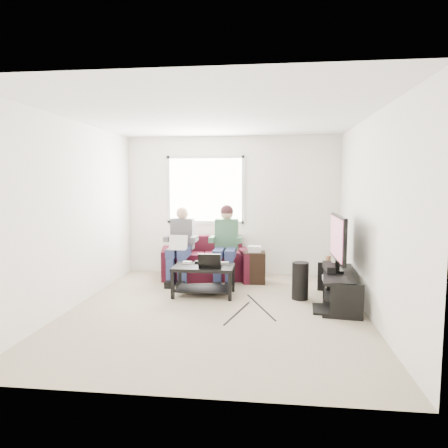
# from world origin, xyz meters

# --- Properties ---
(floor) EXTENTS (4.50, 4.50, 0.00)m
(floor) POSITION_xyz_m (0.00, 0.00, 0.00)
(floor) COLOR #B0A788
(floor) RESTS_ON ground
(ceiling) EXTENTS (4.50, 4.50, 0.00)m
(ceiling) POSITION_xyz_m (0.00, 0.00, 2.60)
(ceiling) COLOR white
(ceiling) RESTS_ON wall_back
(wall_back) EXTENTS (4.50, 0.00, 4.50)m
(wall_back) POSITION_xyz_m (0.00, 2.25, 1.30)
(wall_back) COLOR white
(wall_back) RESTS_ON floor
(wall_front) EXTENTS (4.50, 0.00, 4.50)m
(wall_front) POSITION_xyz_m (0.00, -2.25, 1.30)
(wall_front) COLOR white
(wall_front) RESTS_ON floor
(wall_left) EXTENTS (0.00, 4.50, 4.50)m
(wall_left) POSITION_xyz_m (-2.00, 0.00, 1.30)
(wall_left) COLOR white
(wall_left) RESTS_ON floor
(wall_right) EXTENTS (0.00, 4.50, 4.50)m
(wall_right) POSITION_xyz_m (2.00, 0.00, 1.30)
(wall_right) COLOR white
(wall_right) RESTS_ON floor
(window) EXTENTS (1.48, 0.04, 1.28)m
(window) POSITION_xyz_m (-0.50, 2.23, 1.60)
(window) COLOR white
(window) RESTS_ON wall_back
(sofa) EXTENTS (1.75, 1.00, 0.75)m
(sofa) POSITION_xyz_m (-0.44, 1.81, 0.29)
(sofa) COLOR #4E131F
(sofa) RESTS_ON floor
(person_left) EXTENTS (0.40, 0.70, 1.30)m
(person_left) POSITION_xyz_m (-0.84, 1.56, 0.71)
(person_left) COLOR navy
(person_left) RESTS_ON sofa
(person_right) EXTENTS (0.40, 0.71, 1.35)m
(person_right) POSITION_xyz_m (-0.04, 1.58, 0.77)
(person_right) COLOR navy
(person_right) RESTS_ON sofa
(laptop_silver) EXTENTS (0.39, 0.34, 0.24)m
(laptop_silver) POSITION_xyz_m (-0.84, 1.29, 0.67)
(laptop_silver) COLOR silver
(laptop_silver) RESTS_ON person_left
(coffee_table) EXTENTS (0.93, 0.57, 0.46)m
(coffee_table) POSITION_xyz_m (-0.29, 0.69, 0.34)
(coffee_table) COLOR black
(coffee_table) RESTS_ON floor
(laptop_black) EXTENTS (0.35, 0.26, 0.24)m
(laptop_black) POSITION_xyz_m (-0.17, 0.61, 0.58)
(laptop_black) COLOR black
(laptop_black) RESTS_ON coffee_table
(controller_a) EXTENTS (0.15, 0.10, 0.04)m
(controller_a) POSITION_xyz_m (-0.57, 0.81, 0.48)
(controller_a) COLOR silver
(controller_a) RESTS_ON coffee_table
(controller_b) EXTENTS (0.15, 0.10, 0.04)m
(controller_b) POSITION_xyz_m (-0.39, 0.87, 0.48)
(controller_b) COLOR black
(controller_b) RESTS_ON coffee_table
(controller_c) EXTENTS (0.15, 0.11, 0.04)m
(controller_c) POSITION_xyz_m (0.01, 0.84, 0.48)
(controller_c) COLOR gray
(controller_c) RESTS_ON coffee_table
(tv_stand) EXTENTS (0.60, 1.44, 0.46)m
(tv_stand) POSITION_xyz_m (1.70, 0.48, 0.21)
(tv_stand) COLOR black
(tv_stand) RESTS_ON floor
(tv) EXTENTS (0.12, 1.10, 0.81)m
(tv) POSITION_xyz_m (1.70, 0.58, 0.92)
(tv) COLOR black
(tv) RESTS_ON tv_stand
(soundbar) EXTENTS (0.12, 0.50, 0.10)m
(soundbar) POSITION_xyz_m (1.58, 0.58, 0.51)
(soundbar) COLOR black
(soundbar) RESTS_ON tv_stand
(drink_cup) EXTENTS (0.08, 0.08, 0.12)m
(drink_cup) POSITION_xyz_m (1.65, 1.11, 0.52)
(drink_cup) COLOR #B47A4D
(drink_cup) RESTS_ON tv_stand
(console_white) EXTENTS (0.30, 0.22, 0.06)m
(console_white) POSITION_xyz_m (1.70, 0.08, 0.28)
(console_white) COLOR silver
(console_white) RESTS_ON tv_stand
(console_grey) EXTENTS (0.34, 0.26, 0.08)m
(console_grey) POSITION_xyz_m (1.70, 0.78, 0.29)
(console_grey) COLOR gray
(console_grey) RESTS_ON tv_stand
(console_black) EXTENTS (0.38, 0.30, 0.07)m
(console_black) POSITION_xyz_m (1.70, 0.43, 0.28)
(console_black) COLOR black
(console_black) RESTS_ON tv_stand
(subwoofer) EXTENTS (0.24, 0.24, 0.56)m
(subwoofer) POSITION_xyz_m (1.18, 0.65, 0.28)
(subwoofer) COLOR black
(subwoofer) RESTS_ON floor
(keyboard_floor) EXTENTS (0.20, 0.49, 0.03)m
(keyboard_floor) POSITION_xyz_m (1.40, 0.16, 0.01)
(keyboard_floor) COLOR black
(keyboard_floor) RESTS_ON floor
(end_table) EXTENTS (0.36, 0.36, 0.64)m
(end_table) POSITION_xyz_m (0.46, 1.57, 0.29)
(end_table) COLOR black
(end_table) RESTS_ON floor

